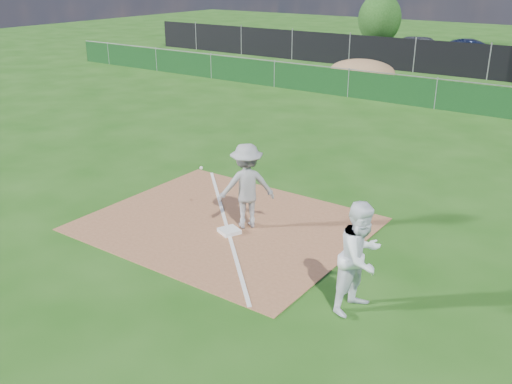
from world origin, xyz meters
TOP-DOWN VIEW (x-y plane):
  - ground at (0.00, 10.00)m, footprint 90.00×90.00m
  - infield_dirt at (0.00, 1.00)m, footprint 6.00×5.00m
  - foul_line at (0.00, 1.00)m, footprint 5.01×5.01m
  - green_fence at (0.00, 15.00)m, footprint 44.00×0.05m
  - dirt_mound at (-5.00, 18.50)m, footprint 3.38×2.60m
  - black_fence at (0.00, 23.00)m, footprint 46.00×0.04m
  - parking_lot at (0.00, 28.00)m, footprint 46.00×9.00m
  - first_base at (0.35, 0.67)m, footprint 0.54×0.54m
  - play_at_first at (0.46, 1.19)m, footprint 1.89×1.39m
  - runner at (3.99, -0.39)m, footprint 0.92×1.09m
  - car_left at (-4.91, 26.86)m, footprint 5.00×2.98m
  - car_mid at (-2.16, 28.01)m, footprint 4.45×3.08m
  - tree_left at (-10.47, 32.66)m, footprint 3.15×3.15m

SIDE VIEW (x-z plane):
  - ground at x=0.00m, z-range 0.00..0.00m
  - parking_lot at x=0.00m, z-range 0.00..0.01m
  - infield_dirt at x=0.00m, z-range 0.00..0.02m
  - foul_line at x=0.00m, z-range 0.02..0.03m
  - first_base at x=0.35m, z-range 0.02..0.11m
  - dirt_mound at x=-5.00m, z-range 0.00..1.17m
  - green_fence at x=0.00m, z-range 0.00..1.20m
  - car_mid at x=-2.16m, z-range 0.01..1.40m
  - car_left at x=-4.91m, z-range 0.01..1.60m
  - black_fence at x=0.00m, z-range 0.00..1.80m
  - play_at_first at x=0.46m, z-range 0.02..1.96m
  - runner at x=3.99m, z-range 0.00..1.99m
  - tree_left at x=-10.47m, z-range 0.05..3.79m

